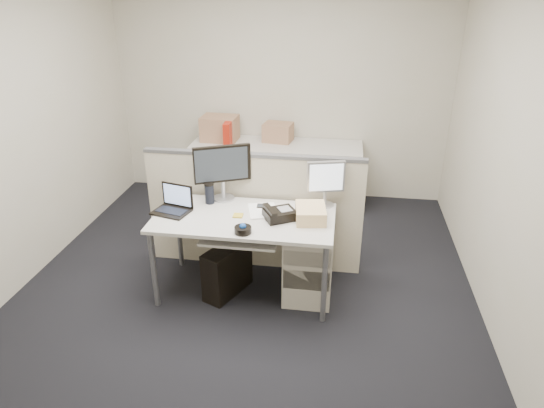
% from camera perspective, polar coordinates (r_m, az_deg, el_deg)
% --- Properties ---
extents(floor, '(4.00, 4.50, 0.01)m').
position_cam_1_polar(floor, '(4.41, -3.09, -10.07)').
color(floor, black).
rests_on(floor, ground).
extents(wall_back, '(4.00, 0.02, 2.70)m').
position_cam_1_polar(wall_back, '(5.94, 1.01, 13.61)').
color(wall_back, beige).
rests_on(wall_back, ground).
extents(wall_front, '(4.00, 0.02, 2.70)m').
position_cam_1_polar(wall_front, '(1.90, -18.09, -14.75)').
color(wall_front, beige).
rests_on(wall_front, ground).
extents(wall_left, '(0.02, 4.50, 2.70)m').
position_cam_1_polar(wall_left, '(4.63, -28.76, 7.24)').
color(wall_left, beige).
rests_on(wall_left, ground).
extents(wall_right, '(0.02, 4.50, 2.70)m').
position_cam_1_polar(wall_right, '(3.91, 26.57, 4.86)').
color(wall_right, beige).
rests_on(wall_right, ground).
extents(desk, '(1.50, 0.75, 0.73)m').
position_cam_1_polar(desk, '(4.06, -3.30, -2.31)').
color(desk, silver).
rests_on(desk, floor).
extents(keyboard_tray, '(0.62, 0.32, 0.02)m').
position_cam_1_polar(keyboard_tray, '(3.92, -3.81, -4.08)').
color(keyboard_tray, silver).
rests_on(keyboard_tray, desk).
extents(drawer_pedestal, '(0.40, 0.55, 0.65)m').
position_cam_1_polar(drawer_pedestal, '(4.20, 4.37, -6.63)').
color(drawer_pedestal, silver).
rests_on(drawer_pedestal, floor).
extents(cubicle_partition, '(2.00, 0.06, 1.10)m').
position_cam_1_polar(cubicle_partition, '(4.50, -2.13, -1.03)').
color(cubicle_partition, beige).
rests_on(cubicle_partition, floor).
extents(back_counter, '(2.00, 0.60, 0.72)m').
position_cam_1_polar(back_counter, '(5.92, 0.53, 3.56)').
color(back_counter, silver).
rests_on(back_counter, floor).
extents(monitor_main, '(0.54, 0.38, 0.50)m').
position_cam_1_polar(monitor_main, '(4.27, -5.84, 3.66)').
color(monitor_main, black).
rests_on(monitor_main, desk).
extents(monitor_small, '(0.36, 0.24, 0.40)m').
position_cam_1_polar(monitor_small, '(4.16, 6.31, 2.33)').
color(monitor_small, '#B7B7BC').
rests_on(monitor_small, desk).
extents(laptop, '(0.34, 0.29, 0.22)m').
position_cam_1_polar(laptop, '(4.13, -11.88, 0.38)').
color(laptop, black).
rests_on(laptop, desk).
extents(trackball, '(0.15, 0.15, 0.05)m').
position_cam_1_polar(trackball, '(3.76, -3.44, -3.06)').
color(trackball, black).
rests_on(trackball, desk).
extents(desk_phone, '(0.31, 0.29, 0.08)m').
position_cam_1_polar(desk_phone, '(3.97, 0.92, -1.24)').
color(desk_phone, black).
rests_on(desk_phone, desk).
extents(paper_stack, '(0.31, 0.35, 0.01)m').
position_cam_1_polar(paper_stack, '(4.11, -1.10, -0.79)').
color(paper_stack, white).
rests_on(paper_stack, desk).
extents(sticky_pad, '(0.08, 0.08, 0.01)m').
position_cam_1_polar(sticky_pad, '(4.04, -4.02, -1.36)').
color(sticky_pad, gold).
rests_on(sticky_pad, desk).
extents(travel_mug, '(0.10, 0.10, 0.17)m').
position_cam_1_polar(travel_mug, '(4.26, -7.37, 1.18)').
color(travel_mug, black).
rests_on(travel_mug, desk).
extents(banana, '(0.17, 0.07, 0.04)m').
position_cam_1_polar(banana, '(4.07, 0.82, -0.89)').
color(banana, gold).
rests_on(banana, desk).
extents(cellphone, '(0.06, 0.10, 0.01)m').
position_cam_1_polar(cellphone, '(4.18, -1.43, -0.29)').
color(cellphone, black).
rests_on(cellphone, desk).
extents(manila_folders, '(0.28, 0.34, 0.11)m').
position_cam_1_polar(manila_folders, '(3.96, 4.56, -1.09)').
color(manila_folders, '#E6BB7E').
rests_on(manila_folders, desk).
extents(keyboard, '(0.50, 0.22, 0.03)m').
position_cam_1_polar(keyboard, '(3.95, -3.89, -3.47)').
color(keyboard, black).
rests_on(keyboard, keyboard_tray).
extents(pc_tower_desk, '(0.38, 0.52, 0.45)m').
position_cam_1_polar(pc_tower_desk, '(4.27, -5.28, -7.73)').
color(pc_tower_desk, black).
rests_on(pc_tower_desk, floor).
extents(pc_tower_spare_dark, '(0.30, 0.46, 0.40)m').
position_cam_1_polar(pc_tower_spare_dark, '(6.11, -9.43, 2.29)').
color(pc_tower_spare_dark, black).
rests_on(pc_tower_spare_dark, floor).
extents(pc_tower_spare_silver, '(0.29, 0.49, 0.43)m').
position_cam_1_polar(pc_tower_spare_silver, '(6.36, -11.04, 3.26)').
color(pc_tower_spare_silver, '#B7B7BC').
rests_on(pc_tower_spare_silver, floor).
extents(cardboard_box_left, '(0.43, 0.33, 0.31)m').
position_cam_1_polar(cardboard_box_left, '(5.94, -6.16, 8.76)').
color(cardboard_box_left, '#A87456').
rests_on(cardboard_box_left, back_counter).
extents(cardboard_box_right, '(0.37, 0.31, 0.24)m').
position_cam_1_polar(cardboard_box_right, '(5.87, 0.71, 8.34)').
color(cardboard_box_right, '#A87456').
rests_on(cardboard_box_right, back_counter).
extents(red_binder, '(0.09, 0.33, 0.31)m').
position_cam_1_polar(red_binder, '(5.76, -5.08, 8.24)').
color(red_binder, '#AE1E0E').
rests_on(red_binder, back_counter).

